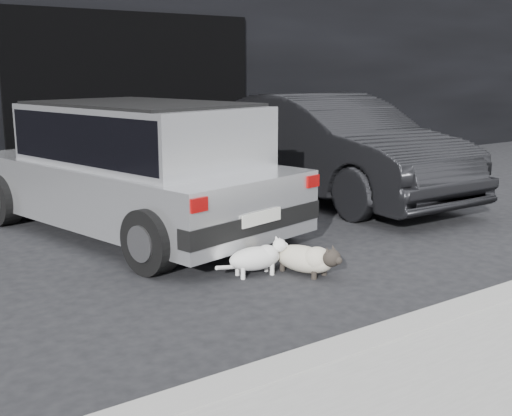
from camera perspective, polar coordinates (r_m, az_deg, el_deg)
ground at (r=6.44m, az=-3.18°, el=-3.60°), size 80.00×80.00×0.00m
building_facade at (r=12.06m, az=-15.00°, el=15.40°), size 34.00×4.00×5.00m
garage_opening at (r=10.19m, az=-10.58°, el=9.50°), size 4.00×0.10×2.60m
silver_hatchback at (r=7.03m, az=-10.65°, el=4.01°), size 2.53×4.12×1.42m
second_car at (r=8.86m, az=6.59°, el=5.42°), size 1.60×4.36×1.42m
cat_siamese at (r=5.62m, az=4.66°, el=-4.54°), size 0.42×0.85×0.30m
cat_white at (r=5.58m, az=0.20°, el=-4.38°), size 0.70×0.31×0.33m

